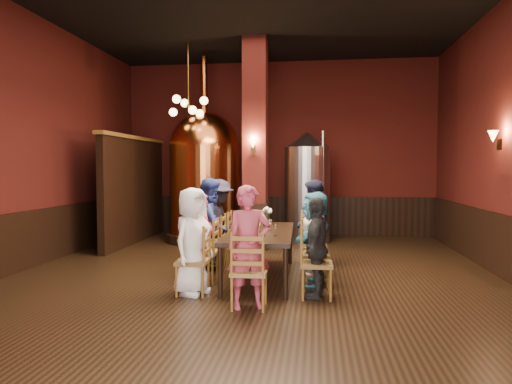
# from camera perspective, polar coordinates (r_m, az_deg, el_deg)

# --- Properties ---
(room) EXTENTS (10.00, 10.02, 4.50)m
(room) POSITION_cam_1_polar(r_m,az_deg,el_deg) (7.03, -0.70, 7.14)
(room) COLOR black
(room) RESTS_ON ground
(wainscot_back) EXTENTS (7.90, 0.08, 1.00)m
(wainscot_back) POSITION_cam_1_polar(r_m,az_deg,el_deg) (12.01, 2.70, -2.93)
(wainscot_back) COLOR black
(wainscot_back) RESTS_ON ground
(wainscot_left) EXTENTS (0.08, 9.90, 1.00)m
(wainscot_left) POSITION_cam_1_polar(r_m,az_deg,el_deg) (8.63, -27.86, -5.63)
(wainscot_left) COLOR black
(wainscot_left) RESTS_ON ground
(column) EXTENTS (0.58, 0.58, 4.50)m
(column) POSITION_cam_1_polar(r_m,az_deg,el_deg) (9.84, -0.09, 5.96)
(column) COLOR #43120E
(column) RESTS_ON ground
(partition) EXTENTS (0.22, 3.50, 2.40)m
(partition) POSITION_cam_1_polar(r_m,az_deg,el_deg) (10.99, -14.96, 0.08)
(partition) COLOR black
(partition) RESTS_ON ground
(pendant_cluster) EXTENTS (0.90, 0.90, 1.70)m
(pendant_cluster) POSITION_cam_1_polar(r_m,az_deg,el_deg) (10.32, -8.44, 10.53)
(pendant_cluster) COLOR #A57226
(pendant_cluster) RESTS_ON room
(sconce_wall) EXTENTS (0.20, 0.20, 0.36)m
(sconce_wall) POSITION_cam_1_polar(r_m,az_deg,el_deg) (8.28, 28.16, 5.82)
(sconce_wall) COLOR black
(sconce_wall) RESTS_ON room
(sconce_column) EXTENTS (0.20, 0.20, 0.36)m
(sconce_column) POSITION_cam_1_polar(r_m,az_deg,el_deg) (9.54, -0.33, 5.76)
(sconce_column) COLOR black
(sconce_column) RESTS_ON column
(dining_table) EXTENTS (1.07, 2.43, 0.75)m
(dining_table) POSITION_cam_1_polar(r_m,az_deg,el_deg) (7.23, 0.55, -5.39)
(dining_table) COLOR black
(dining_table) RESTS_ON ground
(chair_0) EXTENTS (0.47, 0.47, 0.92)m
(chair_0) POSITION_cam_1_polar(r_m,az_deg,el_deg) (6.43, -7.93, -8.54)
(chair_0) COLOR brown
(chair_0) RESTS_ON ground
(person_0) EXTENTS (0.68, 0.84, 1.48)m
(person_0) POSITION_cam_1_polar(r_m,az_deg,el_deg) (6.38, -7.95, -6.09)
(person_0) COLOR white
(person_0) RESTS_ON ground
(chair_1) EXTENTS (0.47, 0.47, 0.92)m
(chair_1) POSITION_cam_1_polar(r_m,az_deg,el_deg) (7.07, -6.63, -7.47)
(chair_1) COLOR brown
(chair_1) RESTS_ON ground
(person_1) EXTENTS (0.35, 0.51, 1.37)m
(person_1) POSITION_cam_1_polar(r_m,az_deg,el_deg) (7.03, -6.65, -5.68)
(person_1) COLOR #B91F3B
(person_1) RESTS_ON ground
(chair_2) EXTENTS (0.47, 0.47, 0.92)m
(chair_2) POSITION_cam_1_polar(r_m,az_deg,el_deg) (7.71, -5.58, -6.59)
(chair_2) COLOR brown
(chair_2) RESTS_ON ground
(person_2) EXTENTS (0.38, 0.77, 1.57)m
(person_2) POSITION_cam_1_polar(r_m,az_deg,el_deg) (7.66, -5.59, -4.18)
(person_2) COLOR navy
(person_2) RESTS_ON ground
(chair_3) EXTENTS (0.47, 0.47, 0.92)m
(chair_3) POSITION_cam_1_polar(r_m,az_deg,el_deg) (8.36, -4.67, -5.83)
(chair_3) COLOR brown
(chair_3) RESTS_ON ground
(person_3) EXTENTS (0.82, 1.11, 1.54)m
(person_3) POSITION_cam_1_polar(r_m,az_deg,el_deg) (8.31, -4.68, -3.71)
(person_3) COLOR black
(person_3) RESTS_ON ground
(chair_4) EXTENTS (0.47, 0.47, 0.92)m
(chair_4) POSITION_cam_1_polar(r_m,az_deg,el_deg) (6.26, 7.57, -8.86)
(chair_4) COLOR brown
(chair_4) RESTS_ON ground
(person_4) EXTENTS (0.47, 0.84, 1.36)m
(person_4) POSITION_cam_1_polar(r_m,az_deg,el_deg) (6.22, 7.58, -6.89)
(person_4) COLOR black
(person_4) RESTS_ON ground
(chair_5) EXTENTS (0.47, 0.47, 0.92)m
(chair_5) POSITION_cam_1_polar(r_m,az_deg,el_deg) (6.91, 7.39, -7.72)
(chair_5) COLOR brown
(chair_5) RESTS_ON ground
(person_5) EXTENTS (0.55, 1.34, 1.40)m
(person_5) POSITION_cam_1_polar(r_m,az_deg,el_deg) (6.87, 7.41, -5.75)
(person_5) COLOR teal
(person_5) RESTS_ON ground
(chair_6) EXTENTS (0.47, 0.47, 0.92)m
(chair_6) POSITION_cam_1_polar(r_m,az_deg,el_deg) (7.56, 7.25, -6.79)
(chair_6) COLOR brown
(chair_6) RESTS_ON ground
(person_6) EXTENTS (0.59, 0.74, 1.34)m
(person_6) POSITION_cam_1_polar(r_m,az_deg,el_deg) (7.53, 7.26, -5.23)
(person_6) COLOR beige
(person_6) RESTS_ON ground
(chair_7) EXTENTS (0.47, 0.47, 0.92)m
(chair_7) POSITION_cam_1_polar(r_m,az_deg,el_deg) (8.22, 7.13, -5.99)
(chair_7) COLOR brown
(chair_7) RESTS_ON ground
(person_7) EXTENTS (0.38, 0.75, 1.54)m
(person_7) POSITION_cam_1_polar(r_m,az_deg,el_deg) (8.18, 7.14, -3.85)
(person_7) COLOR #1A1C35
(person_7) RESTS_ON ground
(chair_8) EXTENTS (0.47, 0.47, 0.92)m
(chair_8) POSITION_cam_1_polar(r_m,az_deg,el_deg) (5.75, -0.87, -9.89)
(chair_8) COLOR brown
(chair_8) RESTS_ON ground
(person_8) EXTENTS (0.65, 0.54, 1.53)m
(person_8) POSITION_cam_1_polar(r_m,az_deg,el_deg) (5.69, -0.87, -6.88)
(person_8) COLOR #AC394E
(person_8) RESTS_ON ground
(copper_kettle) EXTENTS (2.12, 2.12, 4.35)m
(copper_kettle) POSITION_cam_1_polar(r_m,az_deg,el_deg) (10.91, -6.43, 2.17)
(copper_kettle) COLOR black
(copper_kettle) RESTS_ON ground
(steel_vessel) EXTENTS (1.36, 1.36, 2.58)m
(steel_vessel) POSITION_cam_1_polar(r_m,az_deg,el_deg) (10.72, 6.40, 0.57)
(steel_vessel) COLOR #B2B2B7
(steel_vessel) RESTS_ON ground
(rose_vase) EXTENTS (0.18, 0.18, 0.31)m
(rose_vase) POSITION_cam_1_polar(r_m,az_deg,el_deg) (8.11, 1.43, -2.58)
(rose_vase) COLOR white
(rose_vase) RESTS_ON dining_table
(wine_glass_0) EXTENTS (0.07, 0.07, 0.17)m
(wine_glass_0) POSITION_cam_1_polar(r_m,az_deg,el_deg) (7.10, 0.38, -4.34)
(wine_glass_0) COLOR white
(wine_glass_0) RESTS_ON dining_table
(wine_glass_1) EXTENTS (0.07, 0.07, 0.17)m
(wine_glass_1) POSITION_cam_1_polar(r_m,az_deg,el_deg) (6.69, 1.15, -4.80)
(wine_glass_1) COLOR white
(wine_glass_1) RESTS_ON dining_table
(wine_glass_2) EXTENTS (0.07, 0.07, 0.17)m
(wine_glass_2) POSITION_cam_1_polar(r_m,az_deg,el_deg) (7.21, 1.17, -4.23)
(wine_glass_2) COLOR white
(wine_glass_2) RESTS_ON dining_table
(wine_glass_3) EXTENTS (0.07, 0.07, 0.17)m
(wine_glass_3) POSITION_cam_1_polar(r_m,az_deg,el_deg) (7.11, 0.99, -4.33)
(wine_glass_3) COLOR white
(wine_glass_3) RESTS_ON dining_table
(wine_glass_4) EXTENTS (0.07, 0.07, 0.17)m
(wine_glass_4) POSITION_cam_1_polar(r_m,az_deg,el_deg) (7.24, 1.79, -4.20)
(wine_glass_4) COLOR white
(wine_glass_4) RESTS_ON dining_table
(wine_glass_5) EXTENTS (0.07, 0.07, 0.17)m
(wine_glass_5) POSITION_cam_1_polar(r_m,az_deg,el_deg) (6.70, 2.41, -4.78)
(wine_glass_5) COLOR white
(wine_glass_5) RESTS_ON dining_table
(wine_glass_6) EXTENTS (0.07, 0.07, 0.17)m
(wine_glass_6) POSITION_cam_1_polar(r_m,az_deg,el_deg) (6.72, -0.14, -4.76)
(wine_glass_6) COLOR white
(wine_glass_6) RESTS_ON dining_table
(wine_glass_7) EXTENTS (0.07, 0.07, 0.17)m
(wine_glass_7) POSITION_cam_1_polar(r_m,az_deg,el_deg) (7.45, -0.61, -4.00)
(wine_glass_7) COLOR white
(wine_glass_7) RESTS_ON dining_table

